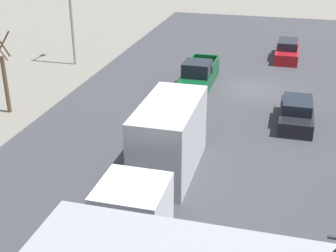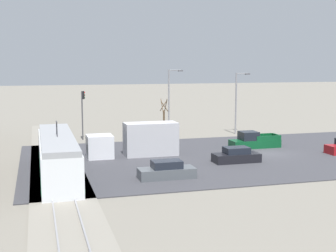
{
  "view_description": "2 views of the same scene",
  "coord_description": "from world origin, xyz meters",
  "px_view_note": "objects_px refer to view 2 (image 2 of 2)",
  "views": [
    {
      "loc": [
        -2.27,
        29.63,
        10.69
      ],
      "look_at": [
        2.5,
        11.65,
        2.19
      ],
      "focal_mm": 50.0,
      "sensor_mm": 36.0,
      "label": 1
    },
    {
      "loc": [
        -41.96,
        22.59,
        9.12
      ],
      "look_at": [
        -1.16,
        11.02,
        3.42
      ],
      "focal_mm": 50.0,
      "sensor_mm": 36.0,
      "label": 2
    }
  ],
  "objects_px": {
    "light_rail_tram": "(58,156)",
    "street_lamp_near_crossing": "(170,97)",
    "sedan_car_1": "(236,156)",
    "street_tree": "(164,120)",
    "street_lamp_mid_block": "(237,99)",
    "traffic_light_pole": "(83,109)",
    "pickup_truck": "(254,141)",
    "box_truck": "(139,141)",
    "sedan_car_2": "(167,171)"
  },
  "relations": [
    {
      "from": "light_rail_tram",
      "to": "street_lamp_near_crossing",
      "type": "height_order",
      "value": "street_lamp_near_crossing"
    },
    {
      "from": "sedan_car_1",
      "to": "street_lamp_near_crossing",
      "type": "distance_m",
      "value": 18.96
    },
    {
      "from": "street_lamp_mid_block",
      "to": "traffic_light_pole",
      "type": "bearing_deg",
      "value": 88.51
    },
    {
      "from": "box_truck",
      "to": "street_lamp_near_crossing",
      "type": "bearing_deg",
      "value": -28.26
    },
    {
      "from": "street_lamp_near_crossing",
      "to": "street_tree",
      "type": "bearing_deg",
      "value": 146.33
    },
    {
      "from": "box_truck",
      "to": "sedan_car_2",
      "type": "bearing_deg",
      "value": -178.85
    },
    {
      "from": "pickup_truck",
      "to": "street_lamp_mid_block",
      "type": "height_order",
      "value": "street_lamp_mid_block"
    },
    {
      "from": "sedan_car_1",
      "to": "street_lamp_mid_block",
      "type": "distance_m",
      "value": 18.72
    },
    {
      "from": "street_lamp_near_crossing",
      "to": "traffic_light_pole",
      "type": "bearing_deg",
      "value": 96.49
    },
    {
      "from": "sedan_car_2",
      "to": "street_lamp_near_crossing",
      "type": "xyz_separation_m",
      "value": [
        22.58,
        -6.82,
        4.14
      ]
    },
    {
      "from": "street_lamp_near_crossing",
      "to": "street_lamp_mid_block",
      "type": "bearing_deg",
      "value": -101.87
    },
    {
      "from": "box_truck",
      "to": "sedan_car_1",
      "type": "height_order",
      "value": "box_truck"
    },
    {
      "from": "pickup_truck",
      "to": "traffic_light_pole",
      "type": "xyz_separation_m",
      "value": [
        10.74,
        17.18,
        2.99
      ]
    },
    {
      "from": "box_truck",
      "to": "street_lamp_near_crossing",
      "type": "height_order",
      "value": "street_lamp_near_crossing"
    },
    {
      "from": "sedan_car_1",
      "to": "street_tree",
      "type": "bearing_deg",
      "value": -171.47
    },
    {
      "from": "box_truck",
      "to": "sedan_car_1",
      "type": "xyz_separation_m",
      "value": [
        -5.43,
        -8.01,
        -0.92
      ]
    },
    {
      "from": "sedan_car_2",
      "to": "street_lamp_mid_block",
      "type": "height_order",
      "value": "street_lamp_mid_block"
    },
    {
      "from": "box_truck",
      "to": "traffic_light_pole",
      "type": "height_order",
      "value": "traffic_light_pole"
    },
    {
      "from": "light_rail_tram",
      "to": "sedan_car_1",
      "type": "relative_size",
      "value": 3.45
    },
    {
      "from": "sedan_car_1",
      "to": "street_tree",
      "type": "height_order",
      "value": "street_tree"
    },
    {
      "from": "pickup_truck",
      "to": "street_tree",
      "type": "bearing_deg",
      "value": 36.85
    },
    {
      "from": "box_truck",
      "to": "street_lamp_near_crossing",
      "type": "distance_m",
      "value": 15.16
    },
    {
      "from": "light_rail_tram",
      "to": "box_truck",
      "type": "distance_m",
      "value": 10.3
    },
    {
      "from": "box_truck",
      "to": "traffic_light_pole",
      "type": "relative_size",
      "value": 1.52
    },
    {
      "from": "sedan_car_2",
      "to": "street_lamp_mid_block",
      "type": "distance_m",
      "value": 26.14
    },
    {
      "from": "sedan_car_1",
      "to": "pickup_truck",
      "type": "bearing_deg",
      "value": 142.63
    },
    {
      "from": "street_tree",
      "to": "sedan_car_1",
      "type": "bearing_deg",
      "value": -171.47
    },
    {
      "from": "box_truck",
      "to": "street_lamp_mid_block",
      "type": "xyz_separation_m",
      "value": [
        11.25,
        -15.55,
        3.01
      ]
    },
    {
      "from": "sedan_car_1",
      "to": "street_lamp_near_crossing",
      "type": "xyz_separation_m",
      "value": [
        18.47,
        1.0,
        4.15
      ]
    },
    {
      "from": "light_rail_tram",
      "to": "street_lamp_mid_block",
      "type": "xyz_separation_m",
      "value": [
        17.67,
        -23.6,
        2.9
      ]
    },
    {
      "from": "sedan_car_2",
      "to": "street_lamp_mid_block",
      "type": "relative_size",
      "value": 0.57
    },
    {
      "from": "sedan_car_1",
      "to": "traffic_light_pole",
      "type": "height_order",
      "value": "traffic_light_pole"
    },
    {
      "from": "light_rail_tram",
      "to": "sedan_car_1",
      "type": "distance_m",
      "value": 16.13
    },
    {
      "from": "light_rail_tram",
      "to": "street_tree",
      "type": "bearing_deg",
      "value": -38.22
    },
    {
      "from": "box_truck",
      "to": "street_tree",
      "type": "height_order",
      "value": "street_tree"
    },
    {
      "from": "street_tree",
      "to": "street_lamp_near_crossing",
      "type": "relative_size",
      "value": 0.57
    },
    {
      "from": "pickup_truck",
      "to": "street_lamp_near_crossing",
      "type": "height_order",
      "value": "street_lamp_near_crossing"
    },
    {
      "from": "light_rail_tram",
      "to": "street_lamp_near_crossing",
      "type": "xyz_separation_m",
      "value": [
        19.47,
        -15.07,
        3.12
      ]
    },
    {
      "from": "sedan_car_2",
      "to": "street_lamp_near_crossing",
      "type": "distance_m",
      "value": 23.95
    },
    {
      "from": "sedan_car_2",
      "to": "street_tree",
      "type": "relative_size",
      "value": 0.94
    },
    {
      "from": "traffic_light_pole",
      "to": "sedan_car_2",
      "type": "bearing_deg",
      "value": -168.26
    },
    {
      "from": "sedan_car_1",
      "to": "street_lamp_near_crossing",
      "type": "relative_size",
      "value": 0.52
    },
    {
      "from": "street_lamp_near_crossing",
      "to": "street_lamp_mid_block",
      "type": "relative_size",
      "value": 1.05
    },
    {
      "from": "box_truck",
      "to": "street_lamp_mid_block",
      "type": "height_order",
      "value": "street_lamp_mid_block"
    },
    {
      "from": "traffic_light_pole",
      "to": "street_lamp_near_crossing",
      "type": "height_order",
      "value": "street_lamp_near_crossing"
    },
    {
      "from": "pickup_truck",
      "to": "traffic_light_pole",
      "type": "distance_m",
      "value": 20.48
    },
    {
      "from": "light_rail_tram",
      "to": "street_tree",
      "type": "relative_size",
      "value": 3.09
    },
    {
      "from": "light_rail_tram",
      "to": "sedan_car_1",
      "type": "xyz_separation_m",
      "value": [
        0.99,
        -16.06,
        -1.03
      ]
    },
    {
      "from": "pickup_truck",
      "to": "traffic_light_pole",
      "type": "relative_size",
      "value": 0.92
    },
    {
      "from": "street_tree",
      "to": "street_lamp_near_crossing",
      "type": "bearing_deg",
      "value": -33.67
    }
  ]
}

